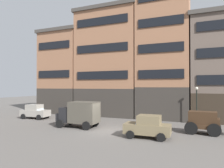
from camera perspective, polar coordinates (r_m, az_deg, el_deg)
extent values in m
plane|color=#605B56|center=(19.74, -1.80, -12.91)|extent=(120.00, 120.00, 0.00)
cube|color=#38332D|center=(34.64, -12.65, -4.41)|extent=(6.68, 6.51, 3.87)
cube|color=#9E6B4C|center=(34.81, -12.62, 6.00)|extent=(6.68, 6.51, 8.74)
cube|color=#47423D|center=(35.64, -12.60, 13.40)|extent=(7.18, 7.01, 0.50)
cube|color=black|center=(31.97, -16.07, 2.68)|extent=(5.61, 0.12, 1.10)
cube|color=black|center=(32.53, -16.04, 10.39)|extent=(5.61, 0.12, 1.10)
cube|color=#38332D|center=(30.73, -0.34, -4.90)|extent=(9.02, 6.51, 3.87)
cube|color=#9E6B4C|center=(31.10, -0.34, 8.99)|extent=(9.02, 6.51, 11.10)
cube|color=#47423D|center=(32.58, -0.34, 19.09)|extent=(9.52, 7.01, 0.50)
cube|color=black|center=(27.67, -3.02, 2.48)|extent=(7.58, 0.12, 1.10)
cube|color=black|center=(28.12, -3.02, 10.03)|extent=(7.58, 0.12, 1.10)
cube|color=black|center=(29.04, -3.01, 17.22)|extent=(7.58, 0.12, 1.10)
cube|color=#38332D|center=(28.58, 14.49, -4.97)|extent=(6.51, 6.51, 4.08)
cube|color=#9E6B4C|center=(29.19, 14.44, 11.77)|extent=(6.51, 6.51, 12.79)
cube|color=black|center=(25.27, 13.39, 2.72)|extent=(5.47, 0.12, 1.10)
cube|color=black|center=(25.66, 13.37, 9.86)|extent=(5.47, 0.12, 1.10)
cube|color=black|center=(26.44, 13.35, 16.69)|extent=(5.47, 0.12, 1.10)
cube|color=#3D2819|center=(19.84, 24.07, -10.72)|extent=(2.77, 1.46, 0.36)
cube|color=#3D2819|center=(19.73, 24.06, -8.63)|extent=(2.36, 1.24, 1.10)
cube|color=#3D2819|center=(19.76, 27.43, -9.33)|extent=(0.46, 1.06, 0.50)
cylinder|color=black|center=(20.56, 26.70, -10.78)|extent=(1.10, 0.15, 1.10)
cylinder|color=black|center=(19.16, 26.74, -11.52)|extent=(1.10, 0.15, 1.10)
cylinder|color=black|center=(20.62, 21.60, -10.77)|extent=(1.10, 0.15, 1.10)
cylinder|color=black|center=(19.23, 21.26, -11.51)|extent=(1.10, 0.15, 1.10)
cube|color=black|center=(21.89, -11.98, -8.31)|extent=(1.45, 1.74, 1.50)
cube|color=black|center=(22.31, -13.51, -8.94)|extent=(0.94, 1.47, 0.80)
cube|color=#4C473D|center=(20.94, -7.80, -7.84)|extent=(2.86, 1.98, 2.10)
cube|color=silver|center=(22.10, -12.97, -7.58)|extent=(0.23, 1.37, 0.64)
cylinder|color=black|center=(21.49, -14.42, -10.74)|extent=(0.85, 0.25, 0.84)
cylinder|color=black|center=(23.04, -11.64, -10.06)|extent=(0.85, 0.25, 0.84)
cylinder|color=black|center=(19.94, -7.22, -11.55)|extent=(0.85, 0.25, 0.84)
cylinder|color=black|center=(21.60, -4.80, -10.71)|extent=(0.85, 0.25, 0.84)
cube|color=#7A6B4C|center=(17.16, 9.86, -12.26)|extent=(3.74, 1.70, 0.80)
cube|color=#7A6B4C|center=(16.99, 10.36, -9.80)|extent=(1.84, 1.49, 0.70)
cube|color=silver|center=(17.19, 7.53, -10.14)|extent=(0.37, 1.32, 0.56)
cylinder|color=black|center=(16.72, 5.12, -13.98)|extent=(0.66, 0.20, 0.66)
cylinder|color=black|center=(18.30, 6.61, -12.82)|extent=(0.66, 0.20, 0.66)
cylinder|color=black|center=(16.24, 13.56, -14.36)|extent=(0.66, 0.20, 0.66)
cylinder|color=black|center=(17.87, 14.28, -13.10)|extent=(0.66, 0.20, 0.66)
cube|color=gray|center=(28.54, -20.70, -7.60)|extent=(3.80, 1.86, 0.80)
cube|color=gray|center=(28.55, -20.93, -6.08)|extent=(1.90, 1.56, 0.70)
cube|color=silver|center=(28.04, -19.58, -6.45)|extent=(0.43, 1.33, 0.56)
cylinder|color=black|center=(28.52, -17.73, -8.42)|extent=(0.67, 0.23, 0.66)
cylinder|color=black|center=(27.20, -19.86, -8.79)|extent=(0.67, 0.23, 0.66)
cylinder|color=black|center=(29.99, -21.47, -8.03)|extent=(0.67, 0.23, 0.66)
cylinder|color=black|center=(28.74, -23.65, -8.34)|extent=(0.67, 0.23, 0.66)
cylinder|color=black|center=(26.55, -10.83, -8.81)|extent=(0.16, 0.16, 0.85)
cylinder|color=black|center=(26.45, -10.47, -8.85)|extent=(0.16, 0.16, 0.85)
cylinder|color=black|center=(26.41, -10.65, -7.25)|extent=(0.44, 0.44, 0.62)
sphere|color=tan|center=(26.36, -10.65, -6.30)|extent=(0.22, 0.22, 0.22)
cylinder|color=black|center=(26.35, -10.65, -6.08)|extent=(0.28, 0.28, 0.02)
cylinder|color=black|center=(26.35, -10.65, -5.98)|extent=(0.18, 0.18, 0.09)
cylinder|color=black|center=(24.15, 22.66, -6.05)|extent=(0.12, 0.12, 3.80)
sphere|color=silver|center=(24.05, 22.64, -1.16)|extent=(0.32, 0.32, 0.32)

